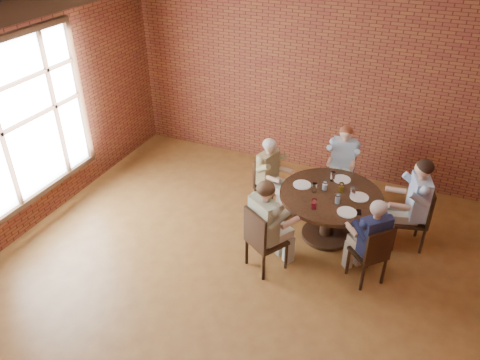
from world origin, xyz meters
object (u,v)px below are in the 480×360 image
at_px(diner_a, 412,204).
at_px(dining_table, 330,207).
at_px(diner_b, 342,163).
at_px(diner_d, 267,226).
at_px(chair_c, 266,182).
at_px(chair_e, 372,253).
at_px(chair_a, 417,215).
at_px(diner_c, 270,176).
at_px(smartphone, 359,212).
at_px(chair_b, 342,169).
at_px(diner_e, 370,241).
at_px(chair_d, 262,238).

bearing_deg(diner_a, dining_table, -90.00).
height_order(diner_b, diner_d, diner_d).
distance_m(dining_table, diner_a, 1.12).
relative_size(diner_b, chair_c, 1.42).
distance_m(diner_d, chair_e, 1.36).
bearing_deg(chair_a, chair_e, -37.67).
relative_size(diner_a, diner_b, 1.09).
bearing_deg(chair_c, diner_c, -90.00).
xyz_separation_m(diner_a, smartphone, (-0.63, -0.59, 0.07)).
xyz_separation_m(diner_a, chair_b, (-1.17, 0.90, -0.20)).
bearing_deg(chair_c, diner_b, -34.73).
bearing_deg(chair_a, diner_a, -90.00).
height_order(diner_c, smartphone, diner_c).
bearing_deg(diner_c, diner_e, -103.26).
bearing_deg(chair_b, diner_c, -140.38).
bearing_deg(diner_d, diner_b, -71.78).
relative_size(chair_a, diner_c, 0.77).
distance_m(chair_a, chair_b, 1.53).
bearing_deg(dining_table, chair_c, 163.54).
distance_m(diner_d, diner_e, 1.30).
bearing_deg(chair_c, chair_b, -32.01).
distance_m(chair_a, chair_c, 2.24).
bearing_deg(diner_c, diner_d, -144.90).
height_order(diner_d, chair_e, diner_d).
distance_m(diner_a, diner_b, 1.43).
relative_size(diner_a, chair_d, 1.45).
distance_m(chair_a, smartphone, 0.97).
distance_m(dining_table, chair_e, 1.03).
bearing_deg(diner_b, chair_b, 90.00).
relative_size(chair_c, diner_d, 0.65).
bearing_deg(chair_a, chair_d, -68.37).
distance_m(chair_a, diner_e, 1.10).
height_order(diner_b, chair_d, diner_b).
bearing_deg(chair_a, diner_e, -41.23).
distance_m(diner_b, diner_c, 1.23).
xyz_separation_m(diner_d, diner_e, (1.27, 0.29, -0.06)).
bearing_deg(diner_a, chair_e, -33.78).
xyz_separation_m(diner_e, smartphone, (-0.24, 0.37, 0.13)).
xyz_separation_m(chair_a, chair_d, (-1.80, -1.34, -0.00)).
bearing_deg(chair_d, chair_a, -111.46).
distance_m(diner_a, chair_b, 1.49).
height_order(dining_table, diner_d, diner_d).
bearing_deg(diner_d, dining_table, -90.00).
xyz_separation_m(chair_b, diner_c, (-0.92, -0.89, 0.13)).
relative_size(diner_c, chair_d, 1.31).
height_order(diner_b, chair_e, diner_b).
height_order(diner_a, diner_e, diner_a).
relative_size(diner_c, diner_d, 0.92).
bearing_deg(diner_d, chair_d, 90.00).
xyz_separation_m(diner_a, diner_b, (-1.16, 0.83, -0.06)).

